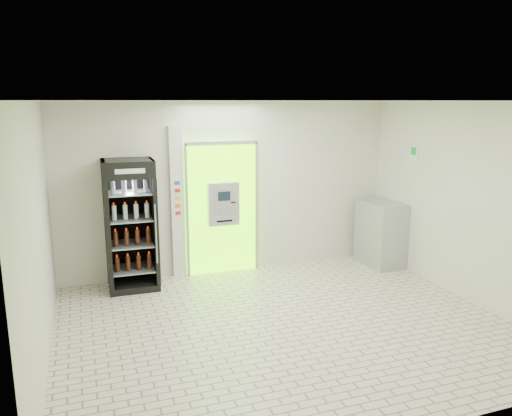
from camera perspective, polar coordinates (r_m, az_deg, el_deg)
name	(u,v)px	position (r m, az deg, el deg)	size (l,w,h in m)	color
ground	(285,324)	(7.03, 3.29, -13.14)	(6.00, 6.00, 0.00)	beige
room_shell	(286,192)	(6.46, 3.48, 1.80)	(6.00, 6.00, 6.00)	silver
atm_assembly	(222,207)	(8.77, -3.91, 0.07)	(1.30, 0.24, 2.33)	#6EFF00
pillar	(177,203)	(8.61, -9.00, 0.60)	(0.22, 0.11, 2.60)	silver
beverage_cooler	(131,227)	(8.27, -14.11, -2.15)	(0.81, 0.76, 2.10)	black
steel_cabinet	(381,233)	(9.56, 14.10, -2.81)	(0.63, 0.91, 1.19)	#A1A4A8
exit_sign	(414,153)	(9.13, 17.60, 6.05)	(0.02, 0.22, 0.26)	white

